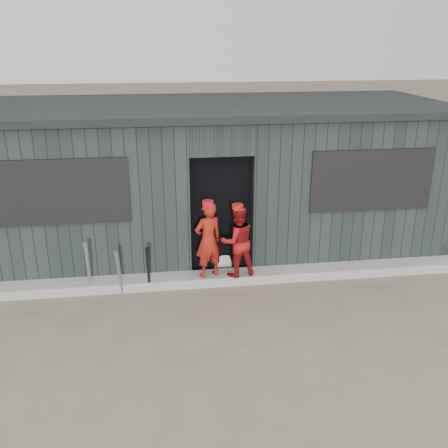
{
  "coord_description": "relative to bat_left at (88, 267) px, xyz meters",
  "views": [
    {
      "loc": [
        -0.97,
        -5.29,
        3.68
      ],
      "look_at": [
        0.0,
        1.8,
        1.0
      ],
      "focal_mm": 40.0,
      "sensor_mm": 36.0,
      "label": 1
    }
  ],
  "objects": [
    {
      "name": "ground",
      "position": [
        2.08,
        -1.73,
        -0.44
      ],
      "size": [
        80.0,
        80.0,
        0.0
      ],
      "primitive_type": "plane",
      "color": "brown",
      "rests_on": "ground"
    },
    {
      "name": "bat_right",
      "position": [
        0.9,
        -0.1,
        -0.05
      ],
      "size": [
        0.07,
        0.23,
        0.78
      ],
      "primitive_type": "cone",
      "rotation": [
        0.2,
        0.0,
        0.03
      ],
      "color": "black",
      "rests_on": "ground"
    },
    {
      "name": "curb",
      "position": [
        2.08,
        0.09,
        -0.36
      ],
      "size": [
        8.0,
        0.36,
        0.15
      ],
      "primitive_type": "cube",
      "color": "#989893",
      "rests_on": "ground"
    },
    {
      "name": "bat_left",
      "position": [
        0.0,
        0.0,
        0.0
      ],
      "size": [
        0.08,
        0.21,
        0.87
      ],
      "primitive_type": "cone",
      "rotation": [
        0.16,
        0.0,
        0.04
      ],
      "color": "gray",
      "rests_on": "ground"
    },
    {
      "name": "player_red_right",
      "position": [
        2.28,
        0.02,
        0.29
      ],
      "size": [
        0.64,
        0.54,
        1.15
      ],
      "primitive_type": "imported",
      "rotation": [
        0.0,
        0.0,
        3.35
      ],
      "color": "maroon",
      "rests_on": "curb"
    },
    {
      "name": "player_red_left",
      "position": [
        1.83,
        0.04,
        0.32
      ],
      "size": [
        0.52,
        0.43,
        1.22
      ],
      "primitive_type": "imported",
      "rotation": [
        0.0,
        0.0,
        3.52
      ],
      "color": "maroon",
      "rests_on": "curb"
    },
    {
      "name": "bat_mid",
      "position": [
        0.46,
        -0.14,
        -0.05
      ],
      "size": [
        0.12,
        0.21,
        0.77
      ],
      "primitive_type": "cone",
      "rotation": [
        0.18,
        0.0,
        -0.29
      ],
      "color": "gray",
      "rests_on": "ground"
    },
    {
      "name": "dugout",
      "position": [
        2.08,
        1.77,
        0.85
      ],
      "size": [
        8.3,
        3.3,
        2.62
      ],
      "color": "black",
      "rests_on": "ground"
    },
    {
      "name": "player_grey_back",
      "position": [
        2.16,
        0.57,
        0.16
      ],
      "size": [
        0.68,
        0.56,
        1.2
      ],
      "primitive_type": "imported",
      "rotation": [
        0.0,
        0.0,
        3.51
      ],
      "color": "silver",
      "rests_on": "ground"
    }
  ]
}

